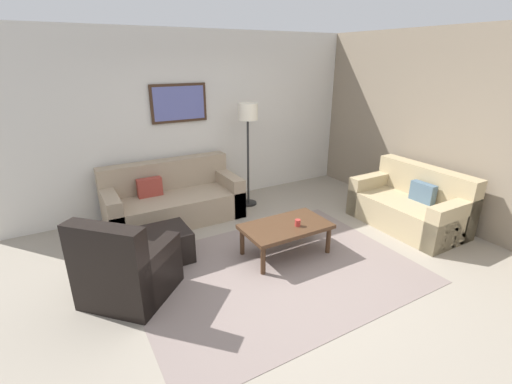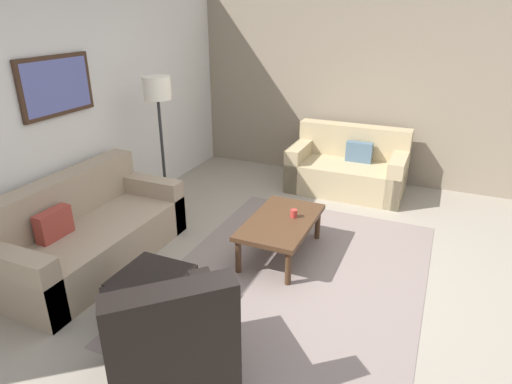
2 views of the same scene
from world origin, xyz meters
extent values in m
plane|color=gray|center=(0.00, 0.00, 0.00)|extent=(8.00, 8.00, 0.00)
cube|color=silver|center=(0.00, 2.60, 1.40)|extent=(6.00, 0.12, 2.80)
cube|color=gray|center=(3.00, 0.00, 1.40)|extent=(0.12, 5.20, 2.80)
cube|color=gray|center=(0.00, 0.00, 0.00)|extent=(3.20, 2.38, 0.01)
cube|color=gray|center=(-0.59, 1.98, 0.21)|extent=(2.01, 0.93, 0.42)
cube|color=gray|center=(-0.59, 2.33, 0.44)|extent=(2.01, 0.24, 0.88)
cube|color=gray|center=(-1.49, 1.98, 0.31)|extent=(0.20, 0.93, 0.62)
cube|color=gray|center=(0.32, 1.98, 0.31)|extent=(0.20, 0.93, 0.62)
cube|color=#99382D|center=(-0.90, 2.11, 0.56)|extent=(0.36, 0.12, 0.28)
cube|color=tan|center=(2.35, 0.06, 0.21)|extent=(0.90, 1.58, 0.42)
cube|color=tan|center=(2.68, 0.06, 0.44)|extent=(0.24, 1.58, 0.88)
cube|color=tan|center=(2.35, 0.75, 0.31)|extent=(0.90, 0.20, 0.62)
cube|color=tan|center=(2.35, -0.63, 0.31)|extent=(0.90, 0.20, 0.62)
cube|color=slate|center=(2.46, -0.07, 0.56)|extent=(0.12, 0.36, 0.28)
cube|color=black|center=(-1.57, 0.40, 0.22)|extent=(1.13, 1.13, 0.44)
cube|color=black|center=(-1.79, 0.19, 0.47)|extent=(0.70, 0.71, 0.95)
cube|color=black|center=(-1.35, 0.17, 0.30)|extent=(0.69, 0.67, 0.60)
cube|color=black|center=(-1.79, 0.63, 0.30)|extent=(0.69, 0.67, 0.60)
cube|color=black|center=(-1.03, 0.93, 0.20)|extent=(0.56, 0.56, 0.40)
cylinder|color=#472D1C|center=(-0.16, 0.03, 0.18)|extent=(0.06, 0.06, 0.36)
cylinder|color=#472D1C|center=(0.82, 0.03, 0.18)|extent=(0.06, 0.06, 0.36)
cylinder|color=#472D1C|center=(-0.16, 0.55, 0.18)|extent=(0.06, 0.06, 0.36)
cylinder|color=#472D1C|center=(0.82, 0.55, 0.18)|extent=(0.06, 0.06, 0.36)
cube|color=#472D1C|center=(0.33, 0.29, 0.39)|extent=(1.10, 0.64, 0.05)
cylinder|color=#B2332D|center=(0.43, 0.19, 0.45)|extent=(0.07, 0.07, 0.08)
cylinder|color=black|center=(0.71, 1.98, 0.01)|extent=(0.28, 0.28, 0.03)
cylinder|color=#262626|center=(0.71, 1.98, 0.72)|extent=(0.04, 0.04, 1.45)
cylinder|color=beige|center=(0.71, 1.98, 1.58)|extent=(0.32, 0.32, 0.26)
cube|color=#382316|center=(-0.22, 2.52, 1.71)|extent=(0.89, 0.04, 0.59)
cube|color=#595FA0|center=(-0.22, 2.50, 1.71)|extent=(0.81, 0.01, 0.51)
camera|label=1|loc=(-2.03, -3.05, 2.40)|focal=25.11mm
camera|label=2|loc=(-3.51, -1.11, 2.45)|focal=30.89mm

